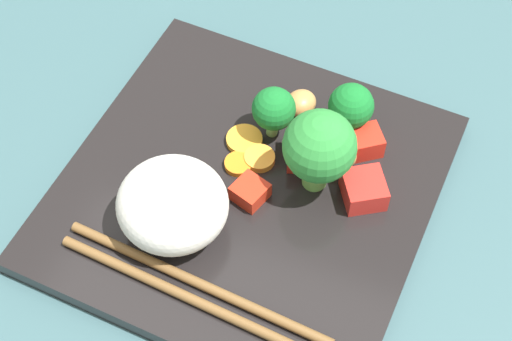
% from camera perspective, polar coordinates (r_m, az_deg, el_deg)
% --- Properties ---
extents(ground_plane, '(1.10, 1.10, 0.02)m').
position_cam_1_polar(ground_plane, '(0.62, -0.63, -2.43)').
color(ground_plane, '#35555A').
extents(square_plate, '(0.28, 0.28, 0.02)m').
position_cam_1_polar(square_plate, '(0.60, -0.65, -1.52)').
color(square_plate, black).
rests_on(square_plate, ground_plane).
extents(rice_mound, '(0.10, 0.10, 0.06)m').
position_cam_1_polar(rice_mound, '(0.55, -6.07, -2.48)').
color(rice_mound, white).
rests_on(rice_mound, square_plate).
extents(broccoli_floret_0, '(0.04, 0.04, 0.05)m').
position_cam_1_polar(broccoli_floret_0, '(0.61, 6.89, 4.63)').
color(broccoli_floret_0, '#5E9047').
rests_on(broccoli_floret_0, square_plate).
extents(broccoli_floret_1, '(0.05, 0.05, 0.08)m').
position_cam_1_polar(broccoli_floret_1, '(0.56, 4.61, 1.66)').
color(broccoli_floret_1, '#67A848').
rests_on(broccoli_floret_1, square_plate).
extents(broccoli_floret_2, '(0.03, 0.03, 0.05)m').
position_cam_1_polar(broccoli_floret_2, '(0.60, 0.97, 4.55)').
color(broccoli_floret_2, '#78B45A').
rests_on(broccoli_floret_2, square_plate).
extents(carrot_slice_0, '(0.04, 0.04, 0.01)m').
position_cam_1_polar(carrot_slice_0, '(0.62, -0.85, 2.23)').
color(carrot_slice_0, orange).
rests_on(carrot_slice_0, square_plate).
extents(carrot_slice_1, '(0.03, 0.03, 0.01)m').
position_cam_1_polar(carrot_slice_1, '(0.61, 0.69, 0.74)').
color(carrot_slice_1, orange).
rests_on(carrot_slice_1, square_plate).
extents(carrot_slice_2, '(0.03, 0.03, 0.01)m').
position_cam_1_polar(carrot_slice_2, '(0.60, -1.28, 0.48)').
color(carrot_slice_2, orange).
rests_on(carrot_slice_2, square_plate).
extents(pepper_chunk_0, '(0.04, 0.04, 0.02)m').
position_cam_1_polar(pepper_chunk_0, '(0.59, 7.82, -1.38)').
color(pepper_chunk_0, red).
rests_on(pepper_chunk_0, square_plate).
extents(pepper_chunk_1, '(0.03, 0.03, 0.02)m').
position_cam_1_polar(pepper_chunk_1, '(0.61, 7.87, 2.07)').
color(pepper_chunk_1, red).
rests_on(pepper_chunk_1, square_plate).
extents(pepper_chunk_2, '(0.04, 0.04, 0.02)m').
position_cam_1_polar(pepper_chunk_2, '(0.60, 3.74, 1.38)').
color(pepper_chunk_2, red).
rests_on(pepper_chunk_2, square_plate).
extents(pepper_chunk_3, '(0.03, 0.03, 0.01)m').
position_cam_1_polar(pepper_chunk_3, '(0.58, -0.44, -1.54)').
color(pepper_chunk_3, red).
rests_on(pepper_chunk_3, square_plate).
extents(chicken_piece_0, '(0.02, 0.03, 0.02)m').
position_cam_1_polar(chicken_piece_0, '(0.60, 6.01, 1.15)').
color(chicken_piece_0, '#B38B44').
rests_on(chicken_piece_0, square_plate).
extents(chicken_piece_1, '(0.03, 0.03, 0.02)m').
position_cam_1_polar(chicken_piece_1, '(0.63, 3.26, 4.90)').
color(chicken_piece_1, '#BC8446').
rests_on(chicken_piece_1, square_plate).
extents(chopstick_pair, '(0.04, 0.21, 0.01)m').
position_cam_1_polar(chopstick_pair, '(0.55, -4.20, -8.79)').
color(chopstick_pair, brown).
rests_on(chopstick_pair, square_plate).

